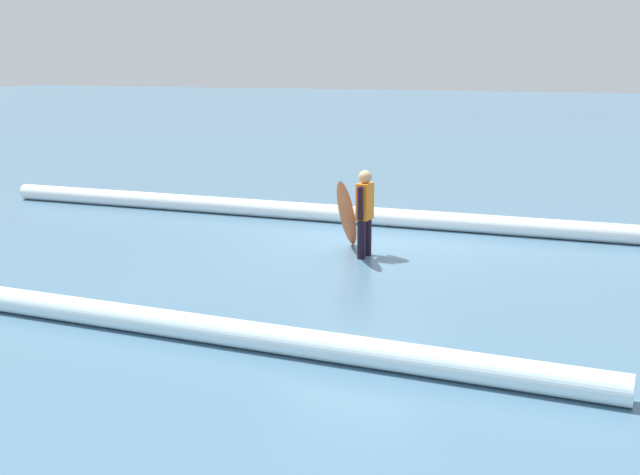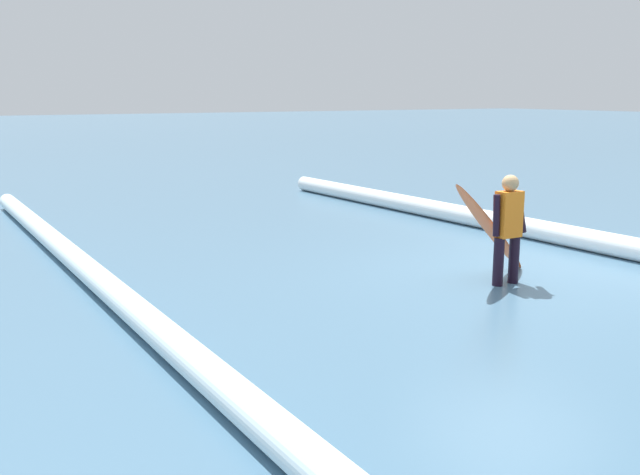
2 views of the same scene
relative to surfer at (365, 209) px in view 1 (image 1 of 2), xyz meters
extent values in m
plane|color=#476C87|center=(0.26, -0.44, -0.82)|extent=(165.14, 165.14, 0.00)
cylinder|color=black|center=(0.00, 0.14, -0.49)|extent=(0.14, 0.14, 0.65)
cylinder|color=black|center=(0.00, -0.14, -0.49)|extent=(0.14, 0.14, 0.65)
cube|color=orange|center=(0.00, 0.00, 0.13)|extent=(0.20, 0.34, 0.61)
sphere|color=tan|center=(0.00, 0.00, 0.54)|extent=(0.22, 0.22, 0.22)
cylinder|color=black|center=(0.00, 0.21, 0.13)|extent=(0.09, 0.11, 0.55)
cylinder|color=black|center=(0.00, -0.21, 0.13)|extent=(0.09, 0.22, 0.55)
ellipsoid|color=#E55926|center=(0.32, 0.00, -0.12)|extent=(0.68, 1.75, 1.42)
ellipsoid|color=red|center=(0.32, 0.00, -0.12)|extent=(0.44, 1.38, 1.15)
cylinder|color=white|center=(0.87, -2.65, -0.64)|extent=(17.42, 1.10, 0.36)
cylinder|color=white|center=(2.88, 4.78, -0.65)|extent=(14.79, 0.49, 0.32)
camera|label=1|loc=(-4.70, 12.48, 2.38)|focal=45.60mm
camera|label=2|loc=(-6.64, 6.81, 1.69)|focal=39.81mm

